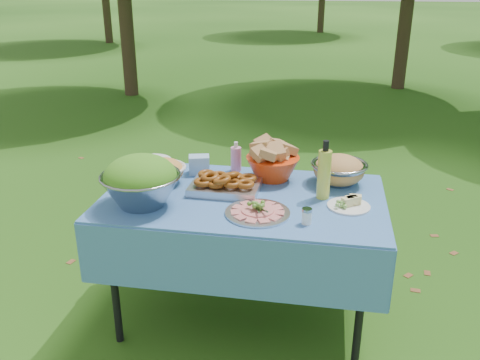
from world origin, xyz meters
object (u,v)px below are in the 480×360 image
object	(u,v)px
pasta_bowl_steel	(339,169)
oil_bottle	(324,170)
plate_stack	(152,164)
charcuterie_platter	(258,207)
salad_bowl	(141,181)
picnic_table	(243,259)
bread_bowl	(273,162)

from	to	relation	value
pasta_bowl_steel	oil_bottle	distance (m)	0.24
plate_stack	charcuterie_platter	distance (m)	0.87
plate_stack	oil_bottle	distance (m)	1.05
salad_bowl	pasta_bowl_steel	world-z (taller)	salad_bowl
picnic_table	plate_stack	size ratio (longest dim) A/B	6.21
salad_bowl	charcuterie_platter	bearing A→B (deg)	-0.27
salad_bowl	charcuterie_platter	xyz separation A→B (m)	(0.59, -0.00, -0.09)
picnic_table	oil_bottle	world-z (taller)	oil_bottle
charcuterie_platter	oil_bottle	bearing A→B (deg)	39.39
plate_stack	bread_bowl	xyz separation A→B (m)	(0.72, -0.03, 0.07)
charcuterie_platter	picnic_table	bearing A→B (deg)	117.57
charcuterie_platter	plate_stack	bearing A→B (deg)	144.63
picnic_table	bread_bowl	distance (m)	0.56
bread_bowl	charcuterie_platter	world-z (taller)	bread_bowl
salad_bowl	pasta_bowl_steel	size ratio (longest dim) A/B	1.30
charcuterie_platter	oil_bottle	size ratio (longest dim) A/B	1.03
salad_bowl	pasta_bowl_steel	distance (m)	1.08
picnic_table	pasta_bowl_steel	world-z (taller)	pasta_bowl_steel
pasta_bowl_steel	oil_bottle	bearing A→B (deg)	-110.36
picnic_table	oil_bottle	bearing A→B (deg)	7.25
oil_bottle	bread_bowl	bearing A→B (deg)	142.90
charcuterie_platter	oil_bottle	world-z (taller)	oil_bottle
charcuterie_platter	pasta_bowl_steel	bearing A→B (deg)	50.41
salad_bowl	charcuterie_platter	world-z (taller)	salad_bowl
bread_bowl	pasta_bowl_steel	bearing A→B (deg)	-0.32
pasta_bowl_steel	oil_bottle	xyz separation A→B (m)	(-0.08, -0.22, 0.07)
bread_bowl	charcuterie_platter	size ratio (longest dim) A/B	0.95
picnic_table	bread_bowl	xyz separation A→B (m)	(0.12, 0.27, 0.48)
plate_stack	oil_bottle	size ratio (longest dim) A/B	0.76
salad_bowl	oil_bottle	size ratio (longest dim) A/B	1.28
salad_bowl	plate_stack	distance (m)	0.52
plate_stack	bread_bowl	world-z (taller)	bread_bowl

